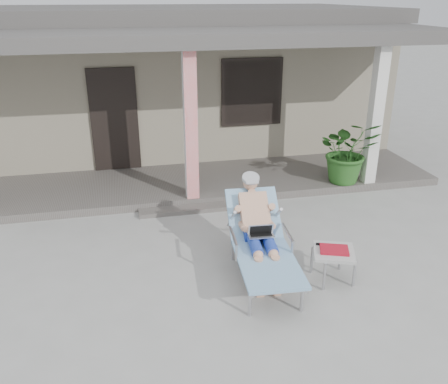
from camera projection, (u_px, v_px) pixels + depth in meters
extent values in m
plane|color=#9E9E99|center=(216.00, 264.00, 6.82)|extent=(60.00, 60.00, 0.00)
cube|color=gray|center=(165.00, 82.00, 12.09)|extent=(10.00, 5.00, 3.00)
cube|color=#474442|center=(162.00, 13.00, 11.45)|extent=(10.40, 5.40, 0.30)
cube|color=black|center=(115.00, 120.00, 9.67)|extent=(0.95, 0.06, 2.10)
cube|color=black|center=(252.00, 92.00, 10.07)|extent=(1.20, 0.06, 1.30)
cube|color=black|center=(252.00, 92.00, 10.07)|extent=(1.32, 0.05, 1.42)
cube|color=#605B56|center=(186.00, 183.00, 9.49)|extent=(10.00, 2.00, 0.15)
cube|color=red|center=(191.00, 127.00, 8.19)|extent=(0.22, 0.22, 2.61)
cube|color=silver|center=(375.00, 117.00, 8.89)|extent=(0.22, 0.22, 2.61)
cube|color=#474442|center=(181.00, 37.00, 8.41)|extent=(10.00, 2.30, 0.24)
cube|color=#605B56|center=(195.00, 209.00, 8.47)|extent=(2.00, 0.30, 0.07)
cylinder|color=#B7B7BC|center=(250.00, 302.00, 5.64)|extent=(0.04, 0.04, 0.38)
cylinder|color=#B7B7BC|center=(302.00, 298.00, 5.73)|extent=(0.04, 0.04, 0.38)
cylinder|color=#B7B7BC|center=(232.00, 248.00, 6.84)|extent=(0.04, 0.04, 0.38)
cylinder|color=#B7B7BC|center=(276.00, 245.00, 6.93)|extent=(0.04, 0.04, 0.38)
cube|color=#B7B7BC|center=(268.00, 264.00, 6.04)|extent=(0.73, 1.30, 0.03)
cube|color=#7FB1C5|center=(268.00, 263.00, 6.03)|extent=(0.83, 1.35, 0.04)
cube|color=#B7B7BC|center=(254.00, 217.00, 6.79)|extent=(0.68, 0.64, 0.51)
cube|color=#7FB1C5|center=(254.00, 214.00, 6.77)|extent=(0.79, 0.72, 0.57)
cylinder|color=#A8A8AA|center=(250.00, 177.00, 6.87)|extent=(0.27, 0.27, 0.13)
cube|color=silver|center=(261.00, 234.00, 6.37)|extent=(0.36, 0.26, 0.24)
cube|color=#ABABA6|center=(334.00, 252.00, 6.28)|extent=(0.68, 0.68, 0.04)
cylinder|color=#B7B7BC|center=(324.00, 277.00, 6.13)|extent=(0.04, 0.04, 0.40)
cylinder|color=#B7B7BC|center=(354.00, 273.00, 6.22)|extent=(0.04, 0.04, 0.40)
cylinder|color=#B7B7BC|center=(312.00, 260.00, 6.52)|extent=(0.04, 0.04, 0.40)
cylinder|color=#B7B7BC|center=(340.00, 257.00, 6.60)|extent=(0.04, 0.04, 0.40)
cube|color=#A51122|center=(334.00, 250.00, 6.27)|extent=(0.44, 0.39, 0.03)
cube|color=black|center=(330.00, 245.00, 6.39)|extent=(0.36, 0.15, 0.04)
imported|color=#26591E|center=(348.00, 151.00, 9.15)|extent=(1.32, 1.20, 1.26)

